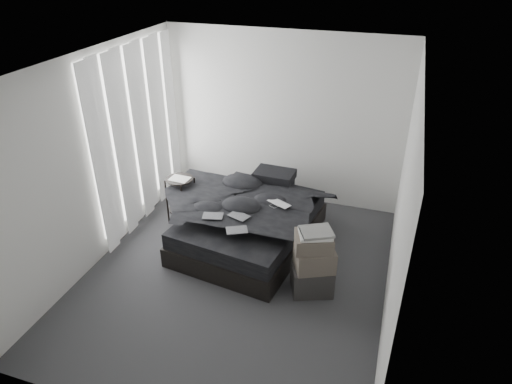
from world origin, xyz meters
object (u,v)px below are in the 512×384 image
(laptop, at_px, (277,200))
(side_stand, at_px, (181,201))
(bed, at_px, (250,233))
(box_lower, at_px, (312,279))

(laptop, xyz_separation_m, side_stand, (-1.47, 0.18, -0.38))
(bed, height_order, box_lower, box_lower)
(laptop, height_order, side_stand, laptop)
(bed, bearing_deg, side_stand, 179.10)
(bed, distance_m, laptop, 0.70)
(bed, height_order, laptop, laptop)
(bed, relative_size, side_stand, 2.82)
(bed, relative_size, box_lower, 4.27)
(side_stand, distance_m, box_lower, 2.31)
(laptop, bearing_deg, box_lower, -21.74)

